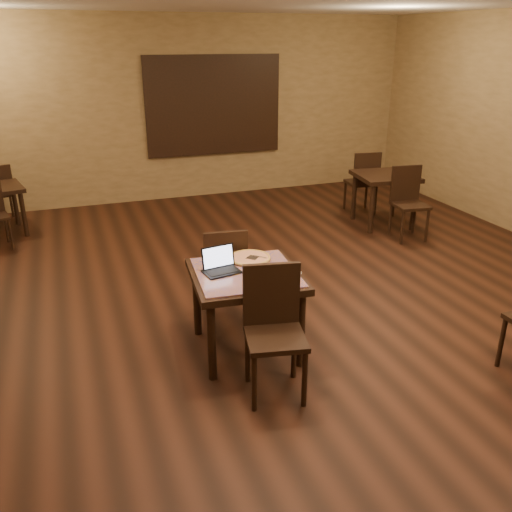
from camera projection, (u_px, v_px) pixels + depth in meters
name	position (u px, v px, depth m)	size (l,w,h in m)	color
ground	(306.00, 328.00, 5.27)	(10.00, 10.00, 0.00)	black
wall_back	(185.00, 110.00, 9.07)	(8.00, 0.02, 3.00)	#997D4E
mural	(214.00, 106.00, 9.18)	(2.34, 0.05, 1.64)	#276290
tiled_table	(246.00, 283.00, 4.68)	(1.00, 1.00, 0.76)	black
chair_main_near	(274.00, 323.00, 4.18)	(0.53, 0.53, 1.03)	black
chair_main_far	(225.00, 269.00, 5.26)	(0.46, 0.46, 0.96)	black
laptop	(220.00, 265.00, 4.64)	(0.33, 0.28, 0.21)	black
plate	(277.00, 275.00, 4.55)	(0.24, 0.24, 0.01)	white
pizza_slice	(277.00, 274.00, 4.54)	(0.18, 0.18, 0.02)	beige
pizza_pan	(250.00, 259.00, 4.88)	(0.34, 0.34, 0.01)	silver
pizza_whole	(250.00, 258.00, 4.88)	(0.38, 0.38, 0.03)	beige
spatula	(253.00, 258.00, 4.86)	(0.10, 0.23, 0.01)	silver
napkin_roll	(295.00, 270.00, 4.63)	(0.06, 0.16, 0.04)	white
other_table_a	(385.00, 183.00, 7.96)	(0.92, 0.92, 0.77)	black
other_table_a_chair_near	(408.00, 198.00, 7.48)	(0.48, 0.48, 1.00)	black
other_table_a_chair_far	(364.00, 179.00, 8.49)	(0.48, 0.48, 1.00)	black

